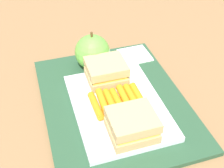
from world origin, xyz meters
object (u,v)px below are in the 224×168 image
Objects in this scene: sandwich_half_right at (106,71)px; paper_napkin at (135,55)px; food_tray at (118,106)px; apple at (92,52)px; sandwich_half_left at (132,125)px; carrot_sticks_bundle at (118,101)px.

paper_napkin is at bearing -49.57° from sandwich_half_right.
food_tray is 0.15m from apple.
sandwich_half_left is 0.79× the size of carrot_sticks_bundle.
carrot_sticks_bundle is (-0.00, -0.00, 0.01)m from food_tray.
carrot_sticks_bundle is at bearing 149.05° from paper_napkin.
carrot_sticks_bundle is (-0.08, -0.00, -0.02)m from sandwich_half_right.
sandwich_half_left is at bearing 180.00° from food_tray.
food_tray is 0.01m from carrot_sticks_bundle.
apple reaches higher than food_tray.
carrot_sticks_bundle is 0.15m from apple.
sandwich_half_left is 0.89× the size of apple.
sandwich_half_left reaches higher than food_tray.
sandwich_half_left reaches higher than carrot_sticks_bundle.
sandwich_half_left is at bearing -177.10° from apple.
carrot_sticks_bundle is 1.12× the size of apple.
food_tray is 2.27× the size of carrot_sticks_bundle.
sandwich_half_right is at bearing 0.00° from sandwich_half_left.
paper_napkin is at bearing -31.03° from food_tray.
sandwich_half_left is 0.08m from carrot_sticks_bundle.
apple reaches higher than paper_napkin.
sandwich_half_left is 0.26m from paper_napkin.
paper_napkin is at bearing -83.38° from apple.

